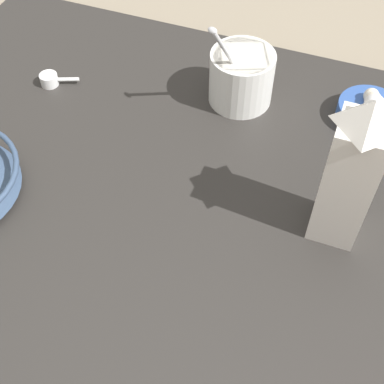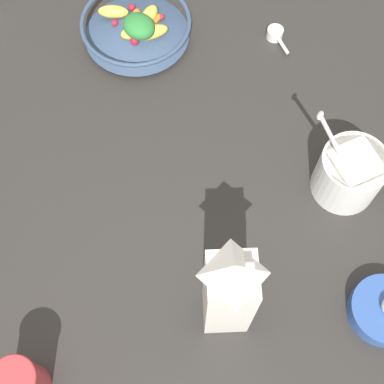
{
  "view_description": "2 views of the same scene",
  "coord_description": "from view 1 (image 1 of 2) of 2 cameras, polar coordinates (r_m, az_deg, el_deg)",
  "views": [
    {
      "loc": [
        -0.26,
        0.42,
        0.78
      ],
      "look_at": [
        -0.08,
        -0.06,
        0.14
      ],
      "focal_mm": 50.0,
      "sensor_mm": 36.0,
      "label": 1
    },
    {
      "loc": [
        -0.51,
        -0.07,
        1.01
      ],
      "look_at": [
        -0.1,
        -0.09,
        0.13
      ],
      "focal_mm": 50.0,
      "sensor_mm": 36.0,
      "label": 2
    }
  ],
  "objects": [
    {
      "name": "ground_plane",
      "position": [
        0.92,
        -6.19,
        -6.73
      ],
      "size": [
        6.0,
        6.0,
        0.0
      ],
      "primitive_type": "plane",
      "color": "gray"
    },
    {
      "name": "countertop",
      "position": [
        0.9,
        -6.32,
        -5.9
      ],
      "size": [
        1.16,
        1.16,
        0.05
      ],
      "color": "#2D2B28",
      "rests_on": "ground_plane"
    },
    {
      "name": "milk_carton",
      "position": [
        0.81,
        16.6,
        2.0
      ],
      "size": [
        0.07,
        0.07,
        0.27
      ],
      "color": "silver",
      "rests_on": "countertop"
    },
    {
      "name": "yogurt_tub",
      "position": [
        1.07,
        5.3,
        12.3
      ],
      "size": [
        0.13,
        0.16,
        0.21
      ],
      "color": "white",
      "rests_on": "countertop"
    },
    {
      "name": "measuring_scoop",
      "position": [
        1.16,
        -14.85,
        11.52
      ],
      "size": [
        0.08,
        0.04,
        0.02
      ],
      "color": "white",
      "rests_on": "countertop"
    },
    {
      "name": "garlic_bowl",
      "position": [
        1.1,
        18.38,
        8.2
      ],
      "size": [
        0.12,
        0.12,
        0.06
      ],
      "color": "#3356A3",
      "rests_on": "countertop"
    }
  ]
}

